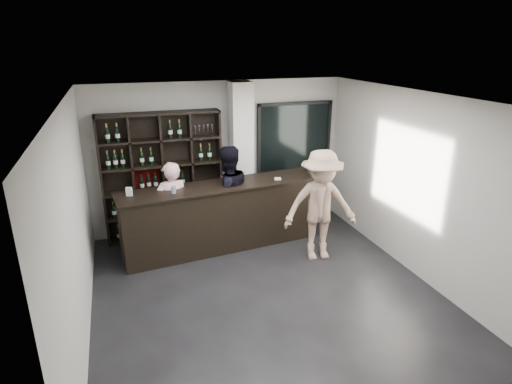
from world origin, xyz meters
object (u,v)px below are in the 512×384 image
object	(u,v)px
taster_black	(228,196)
taster_pink	(172,208)
wine_shelf	(163,177)
tasting_counter	(223,216)
customer	(320,206)

from	to	relation	value
taster_black	taster_pink	bearing A→B (deg)	-14.96
wine_shelf	taster_pink	size ratio (longest dim) A/B	1.44
wine_shelf	tasting_counter	distance (m)	1.37
taster_pink	taster_black	bearing A→B (deg)	172.79
wine_shelf	taster_black	xyz separation A→B (m)	(1.05, -0.72, -0.27)
tasting_counter	taster_pink	distance (m)	0.91
tasting_counter	taster_pink	size ratio (longest dim) A/B	2.19
tasting_counter	taster_black	size ratio (longest dim) A/B	1.96
taster_pink	customer	size ratio (longest dim) A/B	0.86
taster_black	customer	distance (m)	1.70
taster_black	customer	size ratio (longest dim) A/B	0.97
tasting_counter	customer	bearing A→B (deg)	-38.01
taster_pink	customer	distance (m)	2.57
taster_black	customer	world-z (taller)	customer
taster_pink	taster_black	xyz separation A→B (m)	(1.00, 0.00, 0.10)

